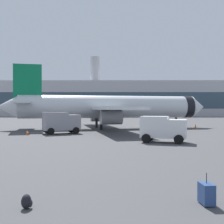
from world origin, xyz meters
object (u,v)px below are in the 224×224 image
at_px(safety_cone_near, 27,133).
at_px(rolling_suitcase, 206,193).
at_px(traveller_backpack, 27,202).
at_px(cargo_van, 163,128).
at_px(safety_cone_mid, 195,126).
at_px(airplane_at_gate, 109,107).
at_px(service_truck, 61,122).

relative_size(safety_cone_near, rolling_suitcase, 0.59).
relative_size(rolling_suitcase, traveller_backpack, 2.29).
xyz_separation_m(cargo_van, rolling_suitcase, (-1.66, -18.07, -1.06)).
bearing_deg(rolling_suitcase, safety_cone_mid, 74.26).
height_order(airplane_at_gate, cargo_van, airplane_at_gate).
relative_size(safety_cone_near, safety_cone_mid, 0.80).
height_order(airplane_at_gate, safety_cone_mid, airplane_at_gate).
bearing_deg(cargo_van, airplane_at_gate, 106.07).
distance_m(safety_cone_mid, rolling_suitcase, 39.85).
relative_size(airplane_at_gate, safety_cone_near, 54.69).
relative_size(airplane_at_gate, rolling_suitcase, 32.30).
height_order(service_truck, safety_cone_mid, service_truck).
bearing_deg(cargo_van, rolling_suitcase, -95.26).
distance_m(cargo_van, safety_cone_near, 17.72).
xyz_separation_m(service_truck, safety_cone_near, (-3.89, -2.06, -1.29)).
bearing_deg(rolling_suitcase, traveller_backpack, -176.08).
bearing_deg(safety_cone_near, traveller_backpack, -72.85).
height_order(service_truck, rolling_suitcase, service_truck).
bearing_deg(safety_cone_mid, traveller_backpack, -113.54).
bearing_deg(airplane_at_gate, service_truck, -122.70).
relative_size(cargo_van, safety_cone_near, 7.38).
bearing_deg(traveller_backpack, safety_cone_mid, 66.46).
distance_m(airplane_at_gate, cargo_van, 20.61).
bearing_deg(traveller_backpack, airplane_at_gate, 86.89).
bearing_deg(safety_cone_near, rolling_suitcase, -61.25).
distance_m(safety_cone_near, traveller_backpack, 27.53).
xyz_separation_m(airplane_at_gate, safety_cone_near, (-10.19, -11.88, -3.34)).
height_order(airplane_at_gate, rolling_suitcase, airplane_at_gate).
relative_size(safety_cone_mid, traveller_backpack, 1.69).
bearing_deg(service_truck, traveller_backpack, -81.52).
distance_m(service_truck, cargo_van, 15.52).
bearing_deg(airplane_at_gate, traveller_backpack, -93.11).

